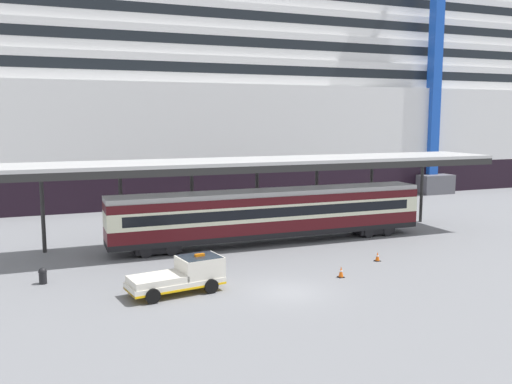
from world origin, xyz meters
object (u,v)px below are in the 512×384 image
Objects in this scene: traffic_cone_mid at (378,257)px; quay_bollard at (43,275)px; cruise_ship at (211,93)px; dockside_crane at (437,67)px; service_truck at (184,274)px; traffic_cone_near at (341,272)px; train_carriage at (271,213)px.

traffic_cone_mid is 21.05m from quay_bollard.
dockside_crane is at bearing -30.54° from cruise_ship.
service_truck reaches higher than traffic_cone_near.
cruise_ship reaches higher than traffic_cone_mid.
cruise_ship is at bearing 81.11° from train_carriage.
quay_bollard is at bearing 163.14° from traffic_cone_near.
quay_bollard is (-7.29, 4.34, -0.47)m from service_truck.
service_truck reaches higher than traffic_cone_mid.
cruise_ship is at bearing 149.46° from dockside_crane.
traffic_cone_mid is at bearing -91.00° from cruise_ship.
dockside_crane is (25.12, -14.82, 3.00)m from cruise_ship.
train_carriage is at bearing -147.95° from dockside_crane.
cruise_ship is 46.02m from quay_bollard.
train_carriage is 38.37m from dockside_crane.
traffic_cone_near is (9.41, -0.73, -0.65)m from service_truck.
traffic_cone_mid is at bearing 7.13° from service_truck.
cruise_ship reaches higher than quay_bollard.
dockside_crane is (39.43, 28.22, 14.91)m from service_truck.
traffic_cone_near is (-4.90, -43.77, -12.56)m from cruise_ship.
cruise_ship is 184.01× the size of quay_bollard.
traffic_cone_mid is 0.01× the size of dockside_crane.
cruise_ship reaches higher than train_carriage.
cruise_ship is at bearing 60.83° from quay_bollard.
traffic_cone_mid is at bearing -58.54° from train_carriage.
service_truck is 7.88× the size of traffic_cone_near.
quay_bollard is (-20.88, 2.64, 0.21)m from traffic_cone_mid.
train_carriage is at bearing 92.31° from traffic_cone_near.
traffic_cone_mid is (13.59, 1.70, -0.68)m from service_truck.
traffic_cone_near is 44.51m from dockside_crane.
traffic_cone_near is at bearing -16.86° from quay_bollard.
service_truck is at bearing -30.75° from quay_bollard.
cruise_ship is 283.52× the size of traffic_cone_mid.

